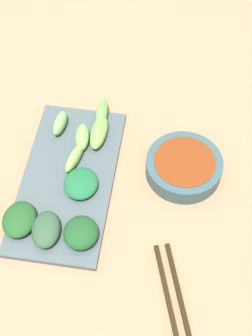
% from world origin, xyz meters
% --- Properties ---
extents(tabletop, '(2.10, 2.10, 0.02)m').
position_xyz_m(tabletop, '(0.00, 0.00, 0.01)').
color(tabletop, '#9F6F53').
rests_on(tabletop, ground).
extents(sauce_bowl, '(0.15, 0.15, 0.04)m').
position_xyz_m(sauce_bowl, '(-0.12, -0.03, 0.04)').
color(sauce_bowl, '#2F4B53').
rests_on(sauce_bowl, tabletop).
extents(serving_plate, '(0.17, 0.34, 0.01)m').
position_xyz_m(serving_plate, '(0.10, 0.02, 0.03)').
color(serving_plate, '#424F55').
rests_on(serving_plate, tabletop).
extents(broccoli_leafy_0, '(0.07, 0.07, 0.03)m').
position_xyz_m(broccoli_leafy_0, '(0.05, 0.14, 0.05)').
color(broccoli_leafy_0, '#194621').
rests_on(broccoli_leafy_0, serving_plate).
extents(broccoli_leafy_1, '(0.07, 0.07, 0.02)m').
position_xyz_m(broccoli_leafy_1, '(0.07, 0.04, 0.04)').
color(broccoli_leafy_1, '#195C34').
rests_on(broccoli_leafy_1, serving_plate).
extents(broccoli_stalk_2, '(0.03, 0.09, 0.03)m').
position_xyz_m(broccoli_stalk_2, '(0.06, -0.09, 0.05)').
color(broccoli_stalk_2, '#6A9E46').
rests_on(broccoli_stalk_2, serving_plate).
extents(broccoli_stalk_3, '(0.03, 0.06, 0.03)m').
position_xyz_m(broccoli_stalk_3, '(0.14, -0.10, 0.05)').
color(broccoli_stalk_3, '#71B258').
rests_on(broccoli_stalk_3, serving_plate).
extents(broccoli_stalk_4, '(0.03, 0.09, 0.03)m').
position_xyz_m(broccoli_stalk_4, '(0.06, -0.13, 0.05)').
color(broccoli_stalk_4, '#62B94C').
rests_on(broccoli_stalk_4, serving_plate).
extents(broccoli_stalk_5, '(0.04, 0.07, 0.03)m').
position_xyz_m(broccoli_stalk_5, '(0.09, -0.02, 0.04)').
color(broccoli_stalk_5, '#74A54C').
rests_on(broccoli_stalk_5, serving_plate).
extents(broccoli_leafy_6, '(0.06, 0.07, 0.03)m').
position_xyz_m(broccoli_leafy_6, '(0.16, 0.13, 0.05)').
color(broccoli_leafy_6, '#1D4920').
rests_on(broccoli_leafy_6, serving_plate).
extents(broccoli_stalk_7, '(0.04, 0.07, 0.03)m').
position_xyz_m(broccoli_stalk_7, '(0.09, -0.07, 0.05)').
color(broccoli_stalk_7, '#73B34F').
rests_on(broccoli_stalk_7, serving_plate).
extents(broccoli_leafy_8, '(0.06, 0.08, 0.03)m').
position_xyz_m(broccoli_leafy_8, '(0.11, 0.14, 0.05)').
color(broccoli_leafy_8, '#2C4B32').
rests_on(broccoli_leafy_8, serving_plate).
extents(chopsticks, '(0.10, 0.23, 0.01)m').
position_xyz_m(chopsticks, '(-0.13, 0.24, 0.02)').
color(chopsticks, black).
rests_on(chopsticks, tabletop).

